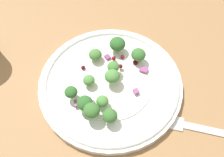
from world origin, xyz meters
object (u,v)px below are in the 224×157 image
at_px(broccoli_floret_0, 104,101).
at_px(fork, 213,131).
at_px(broccoli_floret_2, 112,116).
at_px(broccoli_floret_1, 140,55).
at_px(plate, 112,84).

relative_size(broccoli_floret_0, fork, 0.11).
distance_m(broccoli_floret_0, broccoli_floret_2, 0.03).
relative_size(broccoli_floret_1, broccoli_floret_2, 1.08).
relative_size(plate, fork, 1.35).
xyz_separation_m(broccoli_floret_0, broccoli_floret_1, (-0.06, -0.09, 0.00)).
relative_size(plate, broccoli_floret_1, 9.56).
distance_m(broccoli_floret_0, fork, 0.18).
height_order(plate, broccoli_floret_2, broccoli_floret_2).
distance_m(plate, broccoli_floret_1, 0.07).
xyz_separation_m(plate, broccoli_floret_0, (0.01, 0.04, 0.02)).
height_order(plate, fork, plate).
bearing_deg(broccoli_floret_0, broccoli_floret_2, 115.96).
bearing_deg(broccoli_floret_0, fork, 168.71).
bearing_deg(broccoli_floret_2, broccoli_floret_0, -64.04).
height_order(plate, broccoli_floret_1, broccoli_floret_1).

